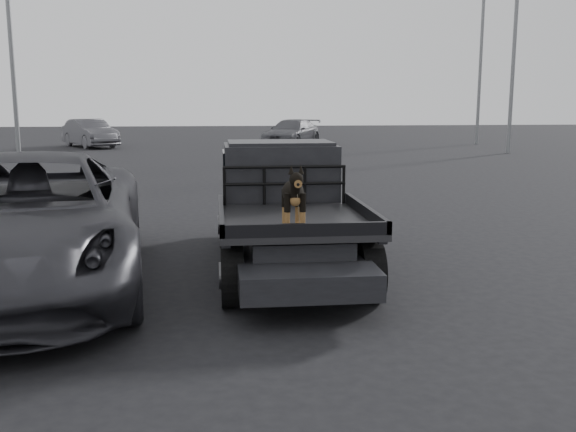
{
  "coord_description": "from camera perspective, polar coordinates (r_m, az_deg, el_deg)",
  "views": [
    {
      "loc": [
        -1.1,
        -6.78,
        2.4
      ],
      "look_at": [
        -0.36,
        -0.21,
        1.22
      ],
      "focal_mm": 40.0,
      "sensor_mm": 36.0,
      "label": 1
    }
  ],
  "objects": [
    {
      "name": "distant_car_b",
      "position": [
        35.9,
        0.31,
        7.41
      ],
      "size": [
        4.16,
        5.38,
        1.45
      ],
      "primitive_type": "imported",
      "rotation": [
        0.0,
        0.0,
        -0.49
      ],
      "color": "#4F4F55",
      "rests_on": "ground"
    },
    {
      "name": "dog",
      "position": [
        7.56,
        0.46,
        1.64
      ],
      "size": [
        0.32,
        0.6,
        0.74
      ],
      "primitive_type": null,
      "color": "black",
      "rests_on": "flatbed_ute"
    },
    {
      "name": "floodlight_far",
      "position": [
        39.13,
        16.97,
        17.18
      ],
      "size": [
        1.08,
        0.28,
        13.85
      ],
      "color": "slate",
      "rests_on": "ground"
    },
    {
      "name": "headache_rack",
      "position": [
        9.4,
        -0.3,
        2.71
      ],
      "size": [
        1.8,
        0.08,
        0.55
      ],
      "primitive_type": null,
      "color": "black",
      "rests_on": "flatbed_ute"
    },
    {
      "name": "distant_car_a",
      "position": [
        36.45,
        -17.19,
        7.05
      ],
      "size": [
        3.72,
        4.76,
        1.51
      ],
      "primitive_type": "imported",
      "rotation": [
        0.0,
        0.0,
        0.54
      ],
      "color": "#4A494F",
      "rests_on": "ground"
    },
    {
      "name": "parked_suv",
      "position": [
        8.96,
        -22.37,
        -0.5
      ],
      "size": [
        3.65,
        6.59,
        1.75
      ],
      "primitive_type": "imported",
      "rotation": [
        0.0,
        0.0,
        0.12
      ],
      "color": "#2E2E34",
      "rests_on": "ground"
    },
    {
      "name": "ground",
      "position": [
        7.28,
        2.69,
        -9.19
      ],
      "size": [
        120.0,
        120.0,
        0.0
      ],
      "primitive_type": "plane",
      "color": "black",
      "rests_on": "ground"
    },
    {
      "name": "floodlight_mid",
      "position": [
        32.59,
        19.63,
        16.74
      ],
      "size": [
        1.08,
        0.28,
        11.82
      ],
      "color": "slate",
      "rests_on": "ground"
    },
    {
      "name": "ute_cab",
      "position": [
        10.12,
        -0.75,
        4.18
      ],
      "size": [
        1.72,
        1.3,
        0.88
      ],
      "primitive_type": null,
      "color": "black",
      "rests_on": "flatbed_ute"
    },
    {
      "name": "flatbed_ute",
      "position": [
        9.33,
        -0.16,
        -1.93
      ],
      "size": [
        2.0,
        5.4,
        0.92
      ],
      "primitive_type": null,
      "color": "black",
      "rests_on": "ground"
    }
  ]
}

